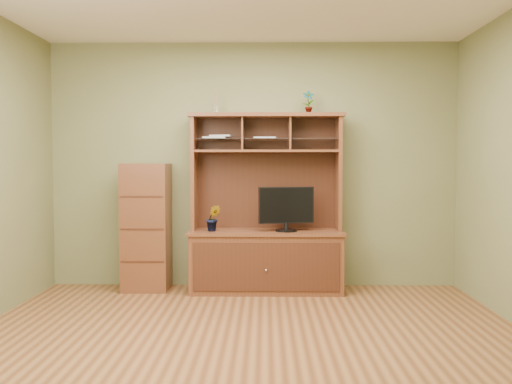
{
  "coord_description": "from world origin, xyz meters",
  "views": [
    {
      "loc": [
        0.14,
        -4.35,
        1.38
      ],
      "look_at": [
        0.04,
        1.2,
        1.09
      ],
      "focal_mm": 40.0,
      "sensor_mm": 36.0,
      "label": 1
    }
  ],
  "objects": [
    {
      "name": "side_cabinet",
      "position": [
        -1.15,
        1.76,
        0.68
      ],
      "size": [
        0.49,
        0.44,
        1.37
      ],
      "color": "#492214",
      "rests_on": "room"
    },
    {
      "name": "media_hutch",
      "position": [
        0.14,
        1.73,
        0.52
      ],
      "size": [
        1.66,
        0.61,
        1.9
      ],
      "color": "#492214",
      "rests_on": "room"
    },
    {
      "name": "monitor",
      "position": [
        0.36,
        1.65,
        0.9
      ],
      "size": [
        0.59,
        0.23,
        0.47
      ],
      "rotation": [
        0.0,
        0.0,
        0.22
      ],
      "color": "black",
      "rests_on": "media_hutch"
    },
    {
      "name": "orchid_plant",
      "position": [
        -0.42,
        1.65,
        0.79
      ],
      "size": [
        0.16,
        0.13,
        0.28
      ],
      "primitive_type": "imported",
      "rotation": [
        0.0,
        0.0,
        0.03
      ],
      "color": "#2E501B",
      "rests_on": "media_hutch"
    },
    {
      "name": "room",
      "position": [
        0.0,
        0.0,
        1.35
      ],
      "size": [
        4.54,
        4.04,
        2.74
      ],
      "color": "#5A3419",
      "rests_on": "ground"
    },
    {
      "name": "magazines",
      "position": [
        -0.22,
        1.81,
        1.65
      ],
      "size": [
        0.79,
        0.2,
        0.04
      ],
      "color": "#A0A0A4",
      "rests_on": "media_hutch"
    },
    {
      "name": "reed_diffuser",
      "position": [
        -0.41,
        1.8,
        2.01
      ],
      "size": [
        0.06,
        0.06,
        0.28
      ],
      "color": "silver",
      "rests_on": "media_hutch"
    },
    {
      "name": "top_plant",
      "position": [
        0.59,
        1.8,
        2.02
      ],
      "size": [
        0.14,
        0.1,
        0.25
      ],
      "primitive_type": "imported",
      "rotation": [
        0.0,
        0.0,
        0.05
      ],
      "color": "#3F6724",
      "rests_on": "media_hutch"
    }
  ]
}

